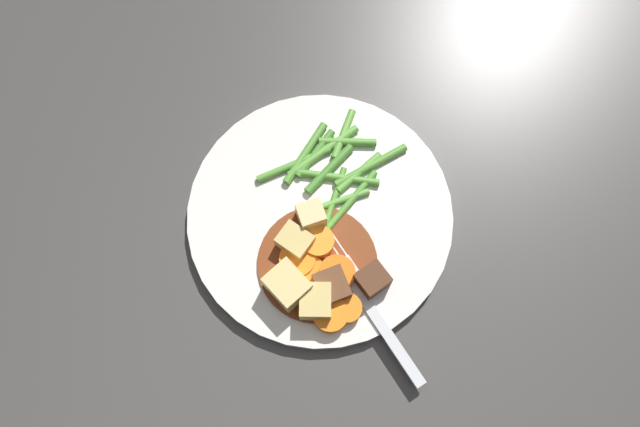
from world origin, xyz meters
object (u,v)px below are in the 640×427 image
potato_chunk_1 (287,285)px  fork (362,296)px  carrot_slice_3 (330,315)px  meat_chunk_0 (332,287)px  dinner_plate (320,216)px  potato_chunk_0 (295,241)px  potato_chunk_3 (315,302)px  carrot_slice_2 (306,273)px  carrot_slice_4 (320,242)px  potato_chunk_2 (311,216)px  carrot_slice_1 (297,260)px  carrot_slice_0 (347,308)px  carrot_slice_5 (337,273)px  meat_chunk_1 (372,280)px

potato_chunk_1 → fork: bearing=86.7°
carrot_slice_3 → meat_chunk_0: (-0.02, 0.00, 0.00)m
dinner_plate → potato_chunk_0: (0.03, -0.02, 0.02)m
potato_chunk_1 → potato_chunk_3: potato_chunk_1 is taller
carrot_slice_2 → potato_chunk_1: size_ratio=0.97×
carrot_slice_4 → potato_chunk_1: bearing=-32.0°
potato_chunk_2 → potato_chunk_3: 0.08m
carrot_slice_2 → potato_chunk_2: potato_chunk_2 is taller
potato_chunk_1 → meat_chunk_0: size_ratio=1.18×
carrot_slice_1 → fork: carrot_slice_1 is taller
carrot_slice_0 → carrot_slice_1: same height
carrot_slice_4 → carrot_slice_5: size_ratio=0.88×
potato_chunk_0 → carrot_slice_4: bearing=94.6°
carrot_slice_4 → carrot_slice_0: bearing=23.9°
potato_chunk_1 → carrot_slice_5: bearing=108.9°
potato_chunk_0 → potato_chunk_2: (-0.02, 0.01, 0.00)m
meat_chunk_1 → fork: meat_chunk_1 is taller
potato_chunk_3 → meat_chunk_1: size_ratio=1.17×
dinner_plate → carrot_slice_2: carrot_slice_2 is taller
dinner_plate → fork: bearing=28.3°
carrot_slice_2 → potato_chunk_0: potato_chunk_0 is taller
carrot_slice_3 → meat_chunk_0: bearing=179.4°
carrot_slice_2 → fork: (0.02, 0.05, -0.00)m
carrot_slice_5 → dinner_plate: bearing=-162.6°
carrot_slice_2 → potato_chunk_1: (0.01, -0.02, 0.01)m
carrot_slice_4 → fork: 0.06m
carrot_slice_2 → potato_chunk_1: bearing=-47.2°
carrot_slice_4 → fork: size_ratio=0.20×
dinner_plate → carrot_slice_4: bearing=3.5°
potato_chunk_1 → potato_chunk_3: bearing=63.2°
carrot_slice_0 → carrot_slice_1: size_ratio=0.81×
carrot_slice_3 → carrot_slice_4: 0.07m
carrot_slice_1 → meat_chunk_1: meat_chunk_1 is taller
dinner_plate → potato_chunk_3: size_ratio=8.24×
carrot_slice_0 → carrot_slice_2: 0.05m
dinner_plate → potato_chunk_0: bearing=-34.2°
potato_chunk_3 → potato_chunk_2: bearing=-174.4°
carrot_slice_0 → potato_chunk_1: (-0.02, -0.05, 0.01)m
carrot_slice_5 → potato_chunk_1: potato_chunk_1 is taller
carrot_slice_2 → meat_chunk_0: meat_chunk_0 is taller
carrot_slice_3 → carrot_slice_5: (-0.04, 0.00, -0.00)m
carrot_slice_5 → potato_chunk_1: 0.05m
carrot_slice_5 → fork: carrot_slice_5 is taller
potato_chunk_0 → carrot_slice_1: bearing=10.5°
carrot_slice_3 → fork: size_ratio=0.21×
potato_chunk_3 → meat_chunk_0: 0.02m
potato_chunk_0 → meat_chunk_1: (0.03, 0.07, -0.00)m
potato_chunk_0 → potato_chunk_1: size_ratio=0.84×
carrot_slice_1 → potato_chunk_2: 0.04m
dinner_plate → carrot_slice_3: 0.10m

